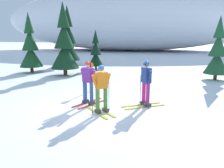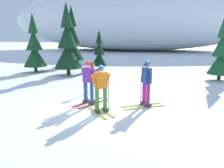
{
  "view_description": "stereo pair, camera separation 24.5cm",
  "coord_description": "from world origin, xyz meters",
  "px_view_note": "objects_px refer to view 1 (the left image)",
  "views": [
    {
      "loc": [
        2.13,
        -8.38,
        2.88
      ],
      "look_at": [
        0.63,
        0.21,
        0.95
      ],
      "focal_mm": 37.1,
      "sensor_mm": 36.0,
      "label": 1
    },
    {
      "loc": [
        2.37,
        -8.34,
        2.88
      ],
      "look_at": [
        0.63,
        0.21,
        0.95
      ],
      "focal_mm": 37.1,
      "sensor_mm": 36.0,
      "label": 2
    }
  ],
  "objects_px": {
    "pine_tree_center": "(64,45)",
    "skier_orange_jacket": "(101,88)",
    "skier_purple_jacket": "(88,82)",
    "pine_tree_center_right": "(96,53)",
    "trail_marker_post": "(91,75)",
    "pine_tree_far_left": "(30,48)",
    "pine_tree_center_left": "(68,41)",
    "skier_navy_jacket": "(146,83)",
    "pine_tree_far_right": "(217,53)"
  },
  "relations": [
    {
      "from": "skier_purple_jacket",
      "to": "pine_tree_center_right",
      "type": "relative_size",
      "value": 0.56
    },
    {
      "from": "pine_tree_far_left",
      "to": "pine_tree_center",
      "type": "xyz_separation_m",
      "value": [
        2.9,
        -0.67,
        0.25
      ]
    },
    {
      "from": "skier_purple_jacket",
      "to": "pine_tree_far_right",
      "type": "distance_m",
      "value": 9.08
    },
    {
      "from": "pine_tree_far_left",
      "to": "pine_tree_center_left",
      "type": "bearing_deg",
      "value": 67.96
    },
    {
      "from": "pine_tree_center_left",
      "to": "pine_tree_far_right",
      "type": "distance_m",
      "value": 12.08
    },
    {
      "from": "pine_tree_center",
      "to": "pine_tree_center_right",
      "type": "height_order",
      "value": "pine_tree_center"
    },
    {
      "from": "skier_purple_jacket",
      "to": "pine_tree_center_right",
      "type": "xyz_separation_m",
      "value": [
        -1.93,
        9.08,
        0.38
      ]
    },
    {
      "from": "skier_purple_jacket",
      "to": "pine_tree_far_left",
      "type": "bearing_deg",
      "value": 132.35
    },
    {
      "from": "skier_purple_jacket",
      "to": "trail_marker_post",
      "type": "bearing_deg",
      "value": 102.46
    },
    {
      "from": "skier_orange_jacket",
      "to": "pine_tree_far_left",
      "type": "relative_size",
      "value": 0.41
    },
    {
      "from": "pine_tree_center",
      "to": "trail_marker_post",
      "type": "height_order",
      "value": "pine_tree_center"
    },
    {
      "from": "skier_navy_jacket",
      "to": "pine_tree_center_right",
      "type": "relative_size",
      "value": 0.58
    },
    {
      "from": "trail_marker_post",
      "to": "pine_tree_center_left",
      "type": "bearing_deg",
      "value": 116.76
    },
    {
      "from": "pine_tree_far_left",
      "to": "trail_marker_post",
      "type": "relative_size",
      "value": 2.97
    },
    {
      "from": "skier_purple_jacket",
      "to": "pine_tree_center_right",
      "type": "distance_m",
      "value": 9.29
    },
    {
      "from": "skier_orange_jacket",
      "to": "pine_tree_center",
      "type": "xyz_separation_m",
      "value": [
        -4.18,
        7.21,
        1.13
      ]
    },
    {
      "from": "skier_orange_jacket",
      "to": "trail_marker_post",
      "type": "distance_m",
      "value": 3.29
    },
    {
      "from": "pine_tree_far_left",
      "to": "pine_tree_center",
      "type": "distance_m",
      "value": 2.98
    },
    {
      "from": "skier_orange_jacket",
      "to": "pine_tree_center",
      "type": "height_order",
      "value": "pine_tree_center"
    },
    {
      "from": "skier_navy_jacket",
      "to": "pine_tree_center_left",
      "type": "bearing_deg",
      "value": 123.99
    },
    {
      "from": "skier_navy_jacket",
      "to": "pine_tree_far_right",
      "type": "xyz_separation_m",
      "value": [
        4.15,
        6.2,
        0.69
      ]
    },
    {
      "from": "skier_navy_jacket",
      "to": "pine_tree_center_right",
      "type": "height_order",
      "value": "pine_tree_center_right"
    },
    {
      "from": "pine_tree_center_right",
      "to": "pine_tree_center",
      "type": "bearing_deg",
      "value": -117.94
    },
    {
      "from": "pine_tree_far_left",
      "to": "trail_marker_post",
      "type": "height_order",
      "value": "pine_tree_far_left"
    },
    {
      "from": "skier_purple_jacket",
      "to": "pine_tree_far_left",
      "type": "xyz_separation_m",
      "value": [
        -6.32,
        6.93,
        0.88
      ]
    },
    {
      "from": "skier_orange_jacket",
      "to": "pine_tree_far_left",
      "type": "distance_m",
      "value": 10.63
    },
    {
      "from": "skier_navy_jacket",
      "to": "pine_tree_far_right",
      "type": "distance_m",
      "value": 7.49
    },
    {
      "from": "pine_tree_center",
      "to": "skier_orange_jacket",
      "type": "bearing_deg",
      "value": -59.9
    },
    {
      "from": "skier_navy_jacket",
      "to": "pine_tree_center_left",
      "type": "relative_size",
      "value": 0.35
    },
    {
      "from": "skier_orange_jacket",
      "to": "trail_marker_post",
      "type": "height_order",
      "value": "skier_orange_jacket"
    },
    {
      "from": "skier_orange_jacket",
      "to": "pine_tree_center_left",
      "type": "xyz_separation_m",
      "value": [
        -5.55,
        11.65,
        1.24
      ]
    },
    {
      "from": "pine_tree_far_left",
      "to": "pine_tree_far_right",
      "type": "xyz_separation_m",
      "value": [
        12.78,
        -0.58,
        -0.17
      ]
    },
    {
      "from": "pine_tree_far_left",
      "to": "pine_tree_center_left",
      "type": "height_order",
      "value": "pine_tree_center_left"
    },
    {
      "from": "pine_tree_far_right",
      "to": "pine_tree_center",
      "type": "bearing_deg",
      "value": -179.48
    },
    {
      "from": "skier_navy_jacket",
      "to": "skier_orange_jacket",
      "type": "bearing_deg",
      "value": -144.63
    },
    {
      "from": "skier_purple_jacket",
      "to": "pine_tree_far_right",
      "type": "xyz_separation_m",
      "value": [
        6.46,
        6.35,
        0.71
      ]
    },
    {
      "from": "pine_tree_far_left",
      "to": "pine_tree_center_left",
      "type": "relative_size",
      "value": 0.84
    },
    {
      "from": "pine_tree_far_left",
      "to": "pine_tree_center_left",
      "type": "xyz_separation_m",
      "value": [
        1.52,
        3.76,
        0.36
      ]
    },
    {
      "from": "pine_tree_center_right",
      "to": "trail_marker_post",
      "type": "xyz_separation_m",
      "value": [
        1.46,
        -6.98,
        -0.49
      ]
    },
    {
      "from": "skier_purple_jacket",
      "to": "skier_navy_jacket",
      "type": "xyz_separation_m",
      "value": [
        2.31,
        0.15,
        0.02
      ]
    },
    {
      "from": "pine_tree_center_right",
      "to": "trail_marker_post",
      "type": "height_order",
      "value": "pine_tree_center_right"
    },
    {
      "from": "skier_orange_jacket",
      "to": "trail_marker_post",
      "type": "relative_size",
      "value": 1.21
    },
    {
      "from": "skier_purple_jacket",
      "to": "pine_tree_far_right",
      "type": "height_order",
      "value": "pine_tree_far_right"
    },
    {
      "from": "skier_navy_jacket",
      "to": "skier_purple_jacket",
      "type": "bearing_deg",
      "value": -176.22
    },
    {
      "from": "pine_tree_center_left",
      "to": "trail_marker_post",
      "type": "xyz_separation_m",
      "value": [
        4.33,
        -8.59,
        -1.35
      ]
    },
    {
      "from": "pine_tree_center_left",
      "to": "pine_tree_far_right",
      "type": "xyz_separation_m",
      "value": [
        11.26,
        -4.35,
        -0.53
      ]
    },
    {
      "from": "pine_tree_far_left",
      "to": "pine_tree_center",
      "type": "bearing_deg",
      "value": -13.1
    },
    {
      "from": "pine_tree_center",
      "to": "skier_navy_jacket",
      "type": "bearing_deg",
      "value": -46.79
    },
    {
      "from": "skier_orange_jacket",
      "to": "pine_tree_center_left",
      "type": "bearing_deg",
      "value": 115.49
    },
    {
      "from": "skier_orange_jacket",
      "to": "pine_tree_center",
      "type": "bearing_deg",
      "value": 120.1
    }
  ]
}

